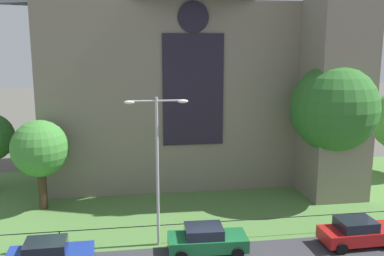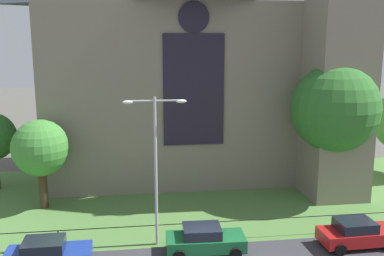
{
  "view_description": "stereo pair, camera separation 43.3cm",
  "coord_description": "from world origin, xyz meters",
  "px_view_note": "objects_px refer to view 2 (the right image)",
  "views": [
    {
      "loc": [
        -3.98,
        -20.33,
        11.19
      ],
      "look_at": [
        0.32,
        8.0,
        5.46
      ],
      "focal_mm": 40.96,
      "sensor_mm": 36.0,
      "label": 1
    },
    {
      "loc": [
        -3.55,
        -20.39,
        11.19
      ],
      "look_at": [
        0.32,
        8.0,
        5.46
      ],
      "focal_mm": 40.96,
      "sensor_mm": 36.0,
      "label": 2
    }
  ],
  "objects_px": {
    "tree_right_near": "(335,109)",
    "parked_car_blue": "(47,254)",
    "tree_left_near": "(41,148)",
    "streetlamp_near": "(156,153)",
    "church_building": "(194,52)",
    "parked_car_red": "(357,233)",
    "parked_car_green": "(205,240)"
  },
  "relations": [
    {
      "from": "tree_right_near",
      "to": "parked_car_blue",
      "type": "bearing_deg",
      "value": -158.47
    },
    {
      "from": "parked_car_blue",
      "to": "tree_left_near",
      "type": "bearing_deg",
      "value": 101.12
    },
    {
      "from": "parked_car_blue",
      "to": "streetlamp_near",
      "type": "bearing_deg",
      "value": 17.88
    },
    {
      "from": "tree_right_near",
      "to": "streetlamp_near",
      "type": "height_order",
      "value": "tree_right_near"
    },
    {
      "from": "church_building",
      "to": "tree_right_near",
      "type": "xyz_separation_m",
      "value": [
        8.61,
        -8.36,
        -3.71
      ]
    },
    {
      "from": "parked_car_red",
      "to": "streetlamp_near",
      "type": "bearing_deg",
      "value": 169.76
    },
    {
      "from": "tree_left_near",
      "to": "parked_car_blue",
      "type": "bearing_deg",
      "value": -78.28
    },
    {
      "from": "tree_right_near",
      "to": "tree_left_near",
      "type": "height_order",
      "value": "tree_right_near"
    },
    {
      "from": "tree_left_near",
      "to": "parked_car_blue",
      "type": "height_order",
      "value": "tree_left_near"
    },
    {
      "from": "tree_left_near",
      "to": "parked_car_green",
      "type": "xyz_separation_m",
      "value": [
        9.78,
        -7.87,
        -3.41
      ]
    },
    {
      "from": "tree_left_near",
      "to": "parked_car_red",
      "type": "relative_size",
      "value": 1.44
    },
    {
      "from": "tree_left_near",
      "to": "streetlamp_near",
      "type": "distance_m",
      "value": 9.87
    },
    {
      "from": "tree_left_near",
      "to": "streetlamp_near",
      "type": "xyz_separation_m",
      "value": [
        7.3,
        -6.55,
        1.12
      ]
    },
    {
      "from": "tree_left_near",
      "to": "parked_car_red",
      "type": "height_order",
      "value": "tree_left_near"
    },
    {
      "from": "tree_right_near",
      "to": "tree_left_near",
      "type": "distance_m",
      "value": 20.09
    },
    {
      "from": "parked_car_blue",
      "to": "parked_car_green",
      "type": "height_order",
      "value": "same"
    },
    {
      "from": "church_building",
      "to": "parked_car_blue",
      "type": "height_order",
      "value": "church_building"
    },
    {
      "from": "parked_car_blue",
      "to": "parked_car_red",
      "type": "height_order",
      "value": "same"
    },
    {
      "from": "streetlamp_near",
      "to": "parked_car_red",
      "type": "distance_m",
      "value": 11.98
    },
    {
      "from": "tree_left_near",
      "to": "parked_car_green",
      "type": "height_order",
      "value": "tree_left_near"
    },
    {
      "from": "streetlamp_near",
      "to": "parked_car_blue",
      "type": "xyz_separation_m",
      "value": [
        -5.56,
        -1.86,
        -4.53
      ]
    },
    {
      "from": "tree_right_near",
      "to": "parked_car_green",
      "type": "distance_m",
      "value": 13.43
    },
    {
      "from": "parked_car_blue",
      "to": "parked_car_green",
      "type": "relative_size",
      "value": 0.99
    },
    {
      "from": "tree_right_near",
      "to": "parked_car_blue",
      "type": "height_order",
      "value": "tree_right_near"
    },
    {
      "from": "streetlamp_near",
      "to": "parked_car_red",
      "type": "bearing_deg",
      "value": -8.72
    },
    {
      "from": "church_building",
      "to": "tree_left_near",
      "type": "distance_m",
      "value": 14.69
    },
    {
      "from": "streetlamp_near",
      "to": "parked_car_red",
      "type": "relative_size",
      "value": 1.96
    },
    {
      "from": "tree_left_near",
      "to": "parked_car_green",
      "type": "distance_m",
      "value": 13.01
    },
    {
      "from": "parked_car_blue",
      "to": "parked_car_green",
      "type": "bearing_deg",
      "value": 3.26
    },
    {
      "from": "church_building",
      "to": "streetlamp_near",
      "type": "distance_m",
      "value": 15.09
    },
    {
      "from": "parked_car_green",
      "to": "tree_left_near",
      "type": "bearing_deg",
      "value": 143.44
    },
    {
      "from": "church_building",
      "to": "streetlamp_near",
      "type": "relative_size",
      "value": 3.13
    }
  ]
}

